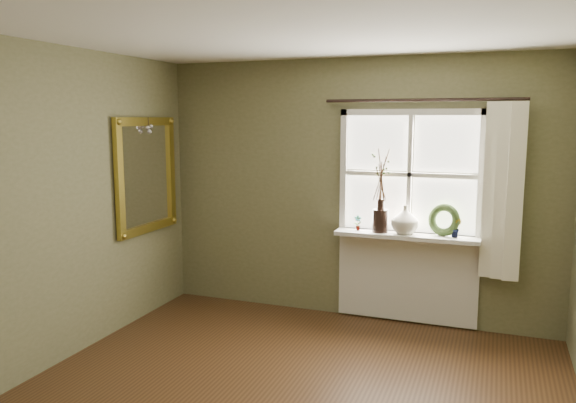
% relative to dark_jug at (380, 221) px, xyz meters
% --- Properties ---
extents(ceiling, '(4.50, 4.50, 0.00)m').
position_rel_dark_jug_xyz_m(ceiling, '(-0.30, -2.12, 1.57)').
color(ceiling, silver).
rests_on(ceiling, ground).
extents(wall_back, '(4.00, 0.10, 2.60)m').
position_rel_dark_jug_xyz_m(wall_back, '(-0.30, 0.18, 0.27)').
color(wall_back, '#676644').
rests_on(wall_back, ground).
extents(wall_left, '(0.10, 4.50, 2.60)m').
position_rel_dark_jug_xyz_m(wall_left, '(-2.35, -2.12, 0.27)').
color(wall_left, '#676644').
rests_on(wall_left, ground).
extents(window_frame, '(1.36, 0.06, 1.24)m').
position_rel_dark_jug_xyz_m(window_frame, '(0.25, 0.11, 0.45)').
color(window_frame, silver).
rests_on(window_frame, wall_back).
extents(window_sill, '(1.36, 0.26, 0.04)m').
position_rel_dark_jug_xyz_m(window_sill, '(0.25, 0.00, -0.13)').
color(window_sill, silver).
rests_on(window_sill, wall_back).
extents(window_apron, '(1.36, 0.04, 0.88)m').
position_rel_dark_jug_xyz_m(window_apron, '(0.25, 0.11, -0.57)').
color(window_apron, silver).
rests_on(window_apron, ground).
extents(dark_jug, '(0.19, 0.19, 0.22)m').
position_rel_dark_jug_xyz_m(dark_jug, '(0.00, 0.00, 0.00)').
color(dark_jug, black).
rests_on(dark_jug, window_sill).
extents(cream_vase, '(0.35, 0.35, 0.27)m').
position_rel_dark_jug_xyz_m(cream_vase, '(0.24, 0.00, 0.03)').
color(cream_vase, beige).
rests_on(cream_vase, window_sill).
extents(wreath, '(0.34, 0.22, 0.32)m').
position_rel_dark_jug_xyz_m(wreath, '(0.59, 0.04, 0.01)').
color(wreath, '#2C3F1C').
rests_on(wreath, window_sill).
extents(potted_plant_left, '(0.09, 0.08, 0.15)m').
position_rel_dark_jug_xyz_m(potted_plant_left, '(-0.22, 0.00, -0.04)').
color(potted_plant_left, '#2C3F1C').
rests_on(potted_plant_left, window_sill).
extents(potted_plant_right, '(0.11, 0.10, 0.18)m').
position_rel_dark_jug_xyz_m(potted_plant_right, '(0.71, 0.00, -0.02)').
color(potted_plant_right, '#2C3F1C').
rests_on(potted_plant_right, window_sill).
extents(curtain, '(0.36, 0.12, 1.59)m').
position_rel_dark_jug_xyz_m(curtain, '(1.09, 0.01, 0.33)').
color(curtain, white).
rests_on(curtain, wall_back).
extents(curtain_rod, '(1.84, 0.03, 0.03)m').
position_rel_dark_jug_xyz_m(curtain_rod, '(0.35, 0.05, 1.15)').
color(curtain_rod, black).
rests_on(curtain_rod, wall_back).
extents(gilt_mirror, '(0.10, 0.97, 1.15)m').
position_rel_dark_jug_xyz_m(gilt_mirror, '(-2.26, -0.56, 0.42)').
color(gilt_mirror, white).
rests_on(gilt_mirror, wall_left).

